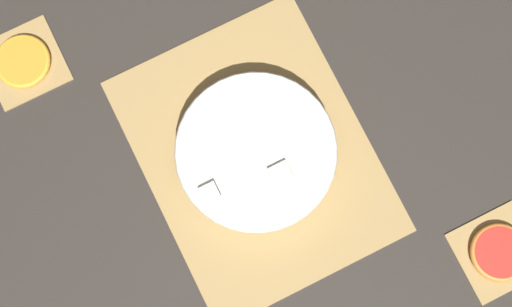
% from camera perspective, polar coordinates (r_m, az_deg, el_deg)
% --- Properties ---
extents(ground_plane, '(6.00, 6.00, 0.00)m').
position_cam_1_polar(ground_plane, '(1.14, 0.00, -0.20)').
color(ground_plane, '#2D2823').
extents(bamboo_mat_center, '(0.44, 0.35, 0.01)m').
position_cam_1_polar(bamboo_mat_center, '(1.14, 0.00, -0.18)').
color(bamboo_mat_center, '#A8844C').
rests_on(bamboo_mat_center, ground_plane).
extents(coaster_mat_near_left, '(0.12, 0.12, 0.01)m').
position_cam_1_polar(coaster_mat_near_left, '(1.23, -18.05, 6.92)').
color(coaster_mat_near_left, '#A8844C').
rests_on(coaster_mat_near_left, ground_plane).
extents(coaster_mat_far_right, '(0.12, 0.12, 0.01)m').
position_cam_1_polar(coaster_mat_far_right, '(1.19, 18.75, -7.51)').
color(coaster_mat_far_right, '#A8844C').
rests_on(coaster_mat_far_right, ground_plane).
extents(fruit_salad_bowl, '(0.25, 0.25, 0.06)m').
position_cam_1_polar(fruit_salad_bowl, '(1.10, 0.03, 0.02)').
color(fruit_salad_bowl, silver).
rests_on(fruit_salad_bowl, bamboo_mat_center).
extents(orange_slice_whole, '(0.09, 0.09, 0.01)m').
position_cam_1_polar(orange_slice_whole, '(1.22, -18.17, 7.02)').
color(orange_slice_whole, orange).
rests_on(orange_slice_whole, coaster_mat_near_left).
extents(grapefruit_slice, '(0.09, 0.09, 0.01)m').
position_cam_1_polar(grapefruit_slice, '(1.18, 18.89, -7.50)').
color(grapefruit_slice, red).
rests_on(grapefruit_slice, coaster_mat_far_right).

